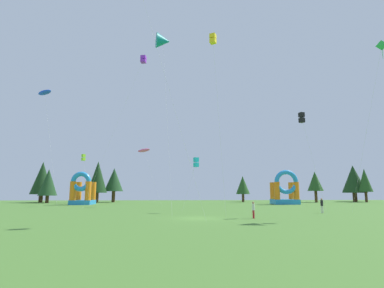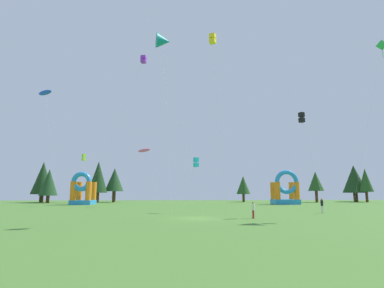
{
  "view_description": "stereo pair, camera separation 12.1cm",
  "coord_description": "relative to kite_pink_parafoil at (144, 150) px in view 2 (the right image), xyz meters",
  "views": [
    {
      "loc": [
        -2.19,
        -30.03,
        2.61
      ],
      "look_at": [
        0.0,
        10.0,
        8.86
      ],
      "focal_mm": 28.37,
      "sensor_mm": 36.0,
      "label": 1
    },
    {
      "loc": [
        -2.07,
        -30.04,
        2.61
      ],
      "look_at": [
        0.0,
        10.0,
        8.86
      ],
      "focal_mm": 28.37,
      "sensor_mm": 36.0,
      "label": 2
    }
  ],
  "objects": [
    {
      "name": "kite_blue_parafoil",
      "position": [
        -18.32,
        1.11,
        10.63
      ],
      "size": [
        5.96,
        3.25,
        20.98
      ],
      "color": "blue",
      "rests_on": "ground_plane"
    },
    {
      "name": "inflatable_orange_dome",
      "position": [
        27.79,
        7.56,
        -7.14
      ],
      "size": [
        5.0,
        3.86,
        6.82
      ],
      "color": "#268CD8",
      "rests_on": "ground_plane"
    },
    {
      "name": "kite_yellow_box",
      "position": [
        9.16,
        -25.56,
        7.66
      ],
      "size": [
        1.89,
        3.33,
        17.92
      ],
      "color": "yellow",
      "rests_on": "ground_plane"
    },
    {
      "name": "kite_purple_box",
      "position": [
        0.33,
        -7.55,
        13.51
      ],
      "size": [
        9.22,
        2.12,
        23.84
      ],
      "color": "purple",
      "rests_on": "ground_plane"
    },
    {
      "name": "tree_row_3",
      "position": [
        -9.34,
        21.87,
        -4.39
      ],
      "size": [
        4.48,
        4.48,
        8.17
      ],
      "color": "#4C331E",
      "rests_on": "ground_plane"
    },
    {
      "name": "ground_plane",
      "position": [
        7.77,
        -23.26,
        -9.71
      ],
      "size": [
        120.0,
        120.0,
        0.0
      ],
      "primitive_type": "plane",
      "color": "#47752D"
    },
    {
      "name": "tree_row_7",
      "position": [
        51.76,
        18.68,
        -4.5
      ],
      "size": [
        3.28,
        3.28,
        8.09
      ],
      "color": "#4C331E",
      "rests_on": "ground_plane"
    },
    {
      "name": "kite_green_diamond",
      "position": [
        28.72,
        -22.35,
        8.91
      ],
      "size": [
        1.73,
        6.61,
        19.33
      ],
      "color": "green",
      "rests_on": "ground_plane"
    },
    {
      "name": "inflatable_red_slide",
      "position": [
        -12.77,
        8.47,
        -7.31
      ],
      "size": [
        4.07,
        4.77,
        6.39
      ],
      "color": "#268CD8",
      "rests_on": "ground_plane"
    },
    {
      "name": "kite_pink_parafoil",
      "position": [
        0.0,
        0.0,
        0.0
      ],
      "size": [
        4.46,
        1.08,
        10.27
      ],
      "color": "#EA599E",
      "rests_on": "ground_plane"
    },
    {
      "name": "kite_teal_delta",
      "position": [
        3.68,
        -12.74,
        14.06
      ],
      "size": [
        2.78,
        9.81,
        24.87
      ],
      "color": "#0C7F7A",
      "rests_on": "ground_plane"
    },
    {
      "name": "kite_black_box",
      "position": [
        19.76,
        -20.73,
        1.08
      ],
      "size": [
        3.1,
        1.47,
        11.39
      ],
      "color": "black",
      "rests_on": "ground_plane"
    },
    {
      "name": "tree_row_4",
      "position": [
        22.3,
        21.64,
        -5.64
      ],
      "size": [
        3.42,
        3.42,
        6.32
      ],
      "color": "#4C331E",
      "rests_on": "ground_plane"
    },
    {
      "name": "person_near_camera",
      "position": [
        13.15,
        -23.7,
        -8.75
      ],
      "size": [
        0.34,
        0.34,
        1.61
      ],
      "rotation": [
        0.0,
        0.0,
        1.84
      ],
      "color": "#B21E26",
      "rests_on": "ground_plane"
    },
    {
      "name": "tree_row_0",
      "position": [
        -26.21,
        21.3,
        -4.0
      ],
      "size": [
        5.05,
        5.05,
        9.6
      ],
      "color": "#4C331E",
      "rests_on": "ground_plane"
    },
    {
      "name": "tree_row_5",
      "position": [
        38.93,
        17.83,
        -4.82
      ],
      "size": [
        3.62,
        3.62,
        7.25
      ],
      "color": "#4C331E",
      "rests_on": "ground_plane"
    },
    {
      "name": "tree_row_2",
      "position": [
        -12.48,
        18.64,
        -3.88
      ],
      "size": [
        4.43,
        4.43,
        9.51
      ],
      "color": "#4C331E",
      "rests_on": "ground_plane"
    },
    {
      "name": "person_far_side",
      "position": [
        23.29,
        -16.91,
        -8.66
      ],
      "size": [
        0.43,
        0.43,
        1.76
      ],
      "rotation": [
        0.0,
        0.0,
        5.38
      ],
      "color": "silver",
      "rests_on": "ground_plane"
    },
    {
      "name": "kite_lime_box",
      "position": [
        -11.26,
        2.86,
        -1.01
      ],
      "size": [
        2.53,
        2.34,
        9.3
      ],
      "color": "#8CD826",
      "rests_on": "ground_plane"
    },
    {
      "name": "tree_row_6",
      "position": [
        50.67,
        21.51,
        -4.08
      ],
      "size": [
        5.77,
        5.77,
        9.12
      ],
      "color": "#4C331E",
      "rests_on": "ground_plane"
    },
    {
      "name": "tree_row_1",
      "position": [
        -23.14,
        17.43,
        -5.15
      ],
      "size": [
        4.06,
        4.06,
        7.57
      ],
      "color": "#4C331E",
      "rests_on": "ground_plane"
    },
    {
      "name": "kite_cyan_box",
      "position": [
        8.23,
        -14.45,
        -3.42
      ],
      "size": [
        2.24,
        1.41,
        6.9
      ],
      "color": "#19B7CC",
      "rests_on": "ground_plane"
    }
  ]
}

